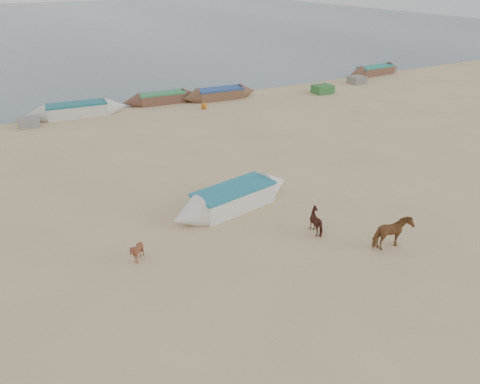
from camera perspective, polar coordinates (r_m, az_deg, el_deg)
name	(u,v)px	position (r m, az deg, el deg)	size (l,w,h in m)	color
ground	(297,263)	(16.27, 6.96, -8.55)	(140.00, 140.00, 0.00)	tan
sea	(19,25)	(93.50, -25.30, 17.89)	(160.00, 160.00, 0.00)	slate
cow_adult	(392,233)	(17.46, 18.04, -4.82)	(0.66, 1.44, 1.21)	brown
calf_front	(137,252)	(16.40, -12.49, -7.11)	(0.62, 0.70, 0.77)	brown
calf_right	(319,221)	(17.93, 9.57, -3.54)	(0.90, 0.77, 0.91)	#4E2319
near_canoe	(234,198)	(19.42, -0.75, -0.69)	(5.98, 1.38, 0.94)	white
waterline_canoes	(90,110)	(33.46, -17.77, 9.48)	(53.71, 3.90, 0.93)	brown
beach_clutter	(191,105)	(33.71, -5.97, 10.46)	(43.33, 3.28, 0.64)	#306A30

